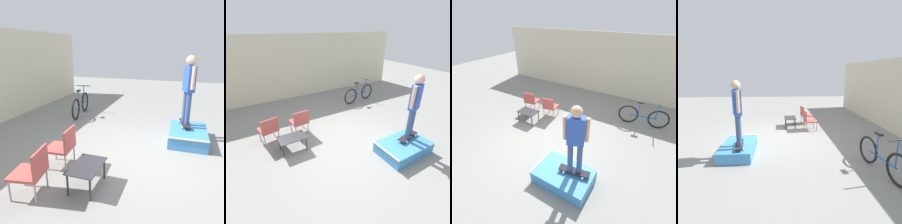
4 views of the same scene
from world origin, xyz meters
The scene contains 8 objects.
ground_plane centered at (0.00, 0.00, 0.00)m, with size 24.00×24.00×0.00m, color gray.
skate_ramp_box centered at (1.24, -1.02, 0.16)m, with size 1.44×0.94×0.35m.
skateboard_on_ramp centered at (1.49, -0.92, 0.41)m, with size 0.80×0.35×0.07m.
person_skater centered at (1.49, -0.92, 1.49)m, with size 0.54×0.32×1.80m.
coffee_table centered at (-1.42, 0.69, 0.37)m, with size 0.76×0.51×0.43m.
patio_chair_left centered at (-1.90, 1.45, 0.48)m, with size 0.60×0.60×0.85m.
patio_chair_right centered at (-0.92, 1.45, 0.48)m, with size 0.56×0.56×0.85m.
bicycle centered at (2.47, 2.71, 0.39)m, with size 1.79×0.52×1.03m.
Camera 4 is at (6.24, 0.26, 2.40)m, focal length 28.00 mm.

